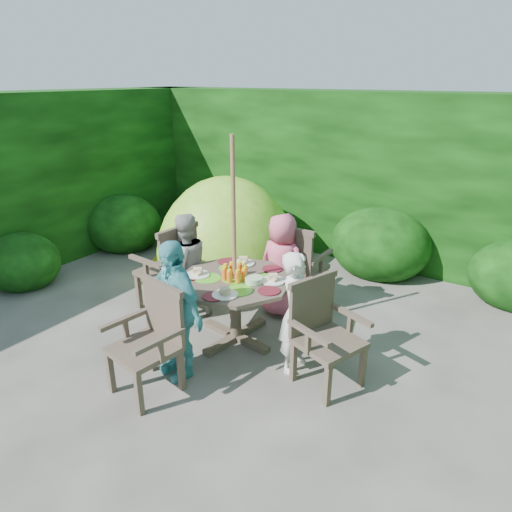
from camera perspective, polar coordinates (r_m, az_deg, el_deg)
The scene contains 13 objects.
ground at distance 4.67m, azimuth -6.95°, elevation -13.93°, with size 60.00×60.00×0.00m, color #474540.
hedge_enclosure at distance 5.09m, azimuth 2.15°, elevation 5.03°, with size 9.00×9.00×2.50m.
patio_table at distance 4.82m, azimuth -2.60°, elevation -4.08°, with size 1.41×1.41×0.87m.
parasol_pole at distance 4.63m, azimuth -2.74°, elevation 1.36°, with size 0.04×0.04×2.20m, color brown.
garden_chair_right at distance 4.29m, azimuth 8.37°, elevation -9.30°, with size 0.68×0.72×0.97m.
garden_chair_left at distance 5.59m, azimuth -10.68°, elevation -1.30°, with size 0.60×0.67×1.05m.
garden_chair_back at distance 5.61m, azimuth 5.16°, elevation -1.06°, with size 0.62×0.56×1.03m.
garden_chair_front at distance 4.25m, azimuth -12.99°, elevation -9.98°, with size 0.65×0.60×0.97m.
child_right at distance 4.37m, azimuth 5.04°, elevation -7.07°, with size 0.45×0.29×1.22m, color silver.
child_left at distance 5.35m, azimuth -8.86°, elevation -1.34°, with size 0.62×0.48×1.28m, color #A6A5A1.
child_back at distance 5.37m, azimuth 3.26°, elevation -1.18°, with size 0.61×0.40×1.25m, color #DF5C7D.
child_front at distance 4.32m, azimuth -10.05°, elevation -6.63°, with size 0.80×0.33×1.37m, color #4DABB3.
dome_tent at distance 7.13m, azimuth -3.73°, elevation -0.73°, with size 2.48×2.48×2.66m.
Camera 1 is at (2.55, -2.83, 2.70)m, focal length 32.00 mm.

